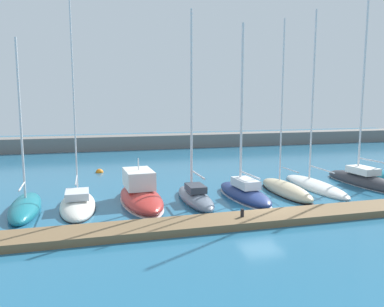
{
  "coord_description": "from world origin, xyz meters",
  "views": [
    {
      "loc": [
        -10.27,
        -20.93,
        6.79
      ],
      "look_at": [
        -2.81,
        6.06,
        2.89
      ],
      "focal_mm": 35.53,
      "sensor_mm": 36.0,
      "label": 1
    }
  ],
  "objects_px": {
    "sailboat_white_seventh": "(315,185)",
    "dock_bollard": "(242,213)",
    "mooring_buoy_orange": "(100,173)",
    "motorboat_red_third": "(140,194)",
    "sailboat_sand_sixth": "(286,189)",
    "sailboat_slate_fourth": "(195,195)",
    "sailboat_teal_nearest": "(25,207)",
    "sailboat_navy_fifth": "(244,192)",
    "sailboat_charcoal_eighth": "(364,180)",
    "sailboat_ivory_second": "(78,204)"
  },
  "relations": [
    {
      "from": "mooring_buoy_orange",
      "to": "sailboat_navy_fifth",
      "type": "bearing_deg",
      "value": -52.87
    },
    {
      "from": "sailboat_white_seventh",
      "to": "sailboat_sand_sixth",
      "type": "bearing_deg",
      "value": 112.15
    },
    {
      "from": "mooring_buoy_orange",
      "to": "motorboat_red_third",
      "type": "bearing_deg",
      "value": -78.79
    },
    {
      "from": "sailboat_white_seventh",
      "to": "dock_bollard",
      "type": "relative_size",
      "value": 32.0
    },
    {
      "from": "sailboat_teal_nearest",
      "to": "motorboat_red_third",
      "type": "bearing_deg",
      "value": -90.01
    },
    {
      "from": "sailboat_navy_fifth",
      "to": "sailboat_charcoal_eighth",
      "type": "height_order",
      "value": "sailboat_charcoal_eighth"
    },
    {
      "from": "sailboat_ivory_second",
      "to": "sailboat_charcoal_eighth",
      "type": "distance_m",
      "value": 22.36
    },
    {
      "from": "sailboat_teal_nearest",
      "to": "sailboat_charcoal_eighth",
      "type": "bearing_deg",
      "value": -89.71
    },
    {
      "from": "sailboat_sand_sixth",
      "to": "dock_bollard",
      "type": "xyz_separation_m",
      "value": [
        -5.79,
        -5.54,
        0.3
      ]
    },
    {
      "from": "sailboat_teal_nearest",
      "to": "dock_bollard",
      "type": "height_order",
      "value": "sailboat_teal_nearest"
    },
    {
      "from": "motorboat_red_third",
      "to": "sailboat_white_seventh",
      "type": "relative_size",
      "value": 0.55
    },
    {
      "from": "sailboat_slate_fourth",
      "to": "sailboat_white_seventh",
      "type": "bearing_deg",
      "value": -81.56
    },
    {
      "from": "sailboat_teal_nearest",
      "to": "sailboat_navy_fifth",
      "type": "relative_size",
      "value": 0.89
    },
    {
      "from": "sailboat_slate_fourth",
      "to": "sailboat_white_seventh",
      "type": "relative_size",
      "value": 0.92
    },
    {
      "from": "sailboat_slate_fourth",
      "to": "sailboat_charcoal_eighth",
      "type": "relative_size",
      "value": 0.71
    },
    {
      "from": "sailboat_slate_fourth",
      "to": "sailboat_navy_fifth",
      "type": "relative_size",
      "value": 1.06
    },
    {
      "from": "sailboat_slate_fourth",
      "to": "dock_bollard",
      "type": "xyz_separation_m",
      "value": [
        1.23,
        -5.24,
        0.16
      ]
    },
    {
      "from": "motorboat_red_third",
      "to": "sailboat_slate_fourth",
      "type": "height_order",
      "value": "sailboat_slate_fourth"
    },
    {
      "from": "sailboat_teal_nearest",
      "to": "sailboat_white_seventh",
      "type": "relative_size",
      "value": 0.77
    },
    {
      "from": "sailboat_ivory_second",
      "to": "sailboat_navy_fifth",
      "type": "relative_size",
      "value": 1.25
    },
    {
      "from": "motorboat_red_third",
      "to": "sailboat_sand_sixth",
      "type": "bearing_deg",
      "value": -95.23
    },
    {
      "from": "mooring_buoy_orange",
      "to": "dock_bollard",
      "type": "bearing_deg",
      "value": -68.05
    },
    {
      "from": "sailboat_teal_nearest",
      "to": "sailboat_navy_fifth",
      "type": "xyz_separation_m",
      "value": [
        14.35,
        -0.69,
        0.18
      ]
    },
    {
      "from": "sailboat_navy_fifth",
      "to": "sailboat_sand_sixth",
      "type": "height_order",
      "value": "sailboat_sand_sixth"
    },
    {
      "from": "motorboat_red_third",
      "to": "mooring_buoy_orange",
      "type": "relative_size",
      "value": 10.58
    },
    {
      "from": "sailboat_white_seventh",
      "to": "sailboat_navy_fifth",
      "type": "bearing_deg",
      "value": 105.0
    },
    {
      "from": "sailboat_teal_nearest",
      "to": "sailboat_charcoal_eighth",
      "type": "distance_m",
      "value": 25.48
    },
    {
      "from": "sailboat_navy_fifth",
      "to": "mooring_buoy_orange",
      "type": "xyz_separation_m",
      "value": [
        -9.49,
        12.53,
        -0.46
      ]
    },
    {
      "from": "sailboat_teal_nearest",
      "to": "motorboat_red_third",
      "type": "distance_m",
      "value": 7.18
    },
    {
      "from": "sailboat_slate_fourth",
      "to": "dock_bollard",
      "type": "height_order",
      "value": "sailboat_slate_fourth"
    },
    {
      "from": "sailboat_navy_fifth",
      "to": "dock_bollard",
      "type": "bearing_deg",
      "value": 152.74
    },
    {
      "from": "motorboat_red_third",
      "to": "sailboat_sand_sixth",
      "type": "height_order",
      "value": "sailboat_sand_sixth"
    },
    {
      "from": "sailboat_slate_fourth",
      "to": "sailboat_charcoal_eighth",
      "type": "bearing_deg",
      "value": -84.65
    },
    {
      "from": "motorboat_red_third",
      "to": "sailboat_slate_fourth",
      "type": "bearing_deg",
      "value": -105.06
    },
    {
      "from": "sailboat_ivory_second",
      "to": "motorboat_red_third",
      "type": "distance_m",
      "value": 4.08
    },
    {
      "from": "sailboat_white_seventh",
      "to": "dock_bollard",
      "type": "bearing_deg",
      "value": 128.74
    },
    {
      "from": "sailboat_slate_fourth",
      "to": "sailboat_navy_fifth",
      "type": "xyz_separation_m",
      "value": [
        3.57,
        -0.05,
        -0.0
      ]
    },
    {
      "from": "motorboat_red_third",
      "to": "sailboat_sand_sixth",
      "type": "relative_size",
      "value": 0.59
    },
    {
      "from": "sailboat_ivory_second",
      "to": "sailboat_slate_fourth",
      "type": "bearing_deg",
      "value": -93.87
    },
    {
      "from": "sailboat_charcoal_eighth",
      "to": "sailboat_white_seventh",
      "type": "bearing_deg",
      "value": 85.43
    },
    {
      "from": "motorboat_red_third",
      "to": "sailboat_sand_sixth",
      "type": "xyz_separation_m",
      "value": [
        10.62,
        -0.49,
        -0.26
      ]
    },
    {
      "from": "sailboat_ivory_second",
      "to": "sailboat_slate_fourth",
      "type": "relative_size",
      "value": 1.17
    },
    {
      "from": "sailboat_navy_fifth",
      "to": "sailboat_sand_sixth",
      "type": "bearing_deg",
      "value": -87.07
    },
    {
      "from": "sailboat_ivory_second",
      "to": "sailboat_charcoal_eighth",
      "type": "height_order",
      "value": "sailboat_charcoal_eighth"
    },
    {
      "from": "sailboat_white_seventh",
      "to": "mooring_buoy_orange",
      "type": "distance_m",
      "value": 19.55
    },
    {
      "from": "sailboat_sand_sixth",
      "to": "sailboat_white_seventh",
      "type": "distance_m",
      "value": 3.45
    },
    {
      "from": "sailboat_slate_fourth",
      "to": "sailboat_charcoal_eighth",
      "type": "xyz_separation_m",
      "value": [
        14.69,
        1.33,
        -0.06
      ]
    },
    {
      "from": "sailboat_ivory_second",
      "to": "motorboat_red_third",
      "type": "bearing_deg",
      "value": -86.12
    },
    {
      "from": "sailboat_white_seventh",
      "to": "sailboat_charcoal_eighth",
      "type": "xyz_separation_m",
      "value": [
        4.44,
        -0.16,
        0.21
      ]
    },
    {
      "from": "sailboat_teal_nearest",
      "to": "dock_bollard",
      "type": "relative_size",
      "value": 24.73
    }
  ]
}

